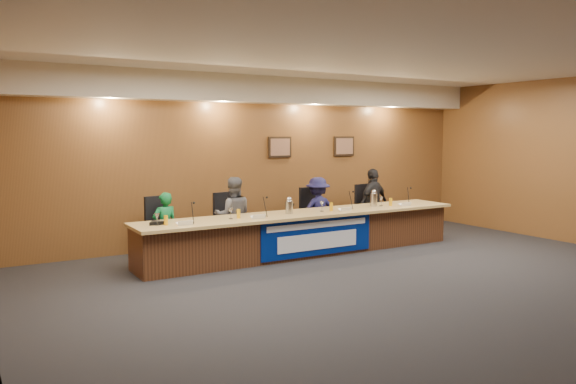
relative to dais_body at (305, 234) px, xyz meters
name	(u,v)px	position (x,y,z in m)	size (l,w,h in m)	color
floor	(397,285)	(0.00, -2.40, -0.35)	(10.00, 10.00, 0.00)	black
ceiling	(402,53)	(0.00, -2.40, 2.85)	(10.00, 8.00, 0.04)	silver
wall_back	(262,160)	(0.00, 1.60, 1.25)	(10.00, 0.04, 3.20)	brown
soffit	(267,90)	(0.00, 1.35, 2.60)	(10.00, 0.50, 0.50)	beige
dais_body	(305,234)	(0.00, 0.00, 0.00)	(6.00, 0.80, 0.70)	#482715
dais_top	(306,214)	(0.00, -0.05, 0.38)	(6.10, 0.95, 0.05)	tan
banner	(318,236)	(0.00, -0.41, 0.03)	(2.20, 0.02, 0.65)	navy
banner_text_upper	(318,225)	(0.00, -0.43, 0.23)	(2.00, 0.01, 0.10)	silver
banner_text_lower	(318,241)	(0.00, -0.43, -0.05)	(1.60, 0.01, 0.28)	silver
wall_photo_left	(280,147)	(0.40, 1.57, 1.50)	(0.52, 0.04, 0.42)	black
wall_photo_right	(344,146)	(2.00, 1.57, 1.50)	(0.52, 0.04, 0.42)	black
panelist_a	(165,227)	(-2.32, 0.66, 0.23)	(0.42, 0.28, 1.16)	#0C5D2B
panelist_b	(233,216)	(-1.08, 0.66, 0.33)	(0.66, 0.52, 1.37)	#535258
panelist_c	(318,211)	(0.71, 0.66, 0.29)	(0.83, 0.48, 1.29)	#14133D
panelist_d	(373,203)	(2.08, 0.66, 0.36)	(0.83, 0.34, 1.41)	black
office_chair_a	(163,233)	(-2.32, 0.76, 0.13)	(0.48, 0.48, 0.08)	black
office_chair_b	(231,226)	(-1.08, 0.76, 0.13)	(0.48, 0.48, 0.08)	black
office_chair_c	(315,218)	(0.71, 0.76, 0.13)	(0.48, 0.48, 0.08)	black
office_chair_d	(370,213)	(2.08, 0.76, 0.13)	(0.48, 0.48, 0.08)	black
nameplate_a	(186,222)	(-2.32, -0.31, 0.45)	(0.24, 0.06, 0.09)	white
microphone_a	(192,223)	(-2.17, -0.18, 0.41)	(0.07, 0.07, 0.02)	black
juice_glass_a	(166,220)	(-2.56, -0.13, 0.47)	(0.06, 0.06, 0.15)	orange
water_glass_a	(157,219)	(-2.68, -0.08, 0.49)	(0.08, 0.08, 0.18)	silver
nameplate_b	(259,216)	(-1.06, -0.29, 0.45)	(0.24, 0.06, 0.09)	white
microphone_b	(264,216)	(-0.88, -0.12, 0.41)	(0.07, 0.07, 0.02)	black
juice_glass_b	(239,214)	(-1.32, -0.07, 0.47)	(0.06, 0.06, 0.15)	orange
water_glass_b	(231,214)	(-1.47, -0.08, 0.49)	(0.08, 0.08, 0.18)	silver
nameplate_c	(346,209)	(0.69, -0.28, 0.45)	(0.24, 0.06, 0.09)	white
microphone_c	(350,209)	(0.89, -0.12, 0.41)	(0.07, 0.07, 0.02)	black
juice_glass_c	(331,207)	(0.47, -0.13, 0.47)	(0.06, 0.06, 0.15)	orange
water_glass_c	(322,206)	(0.29, -0.11, 0.49)	(0.08, 0.08, 0.18)	silver
nameplate_d	(406,204)	(2.08, -0.31, 0.45)	(0.24, 0.06, 0.09)	white
microphone_d	(407,204)	(2.26, -0.13, 0.41)	(0.07, 0.07, 0.02)	black
juice_glass_d	(391,202)	(1.86, -0.12, 0.47)	(0.06, 0.06, 0.15)	orange
water_glass_d	(381,201)	(1.67, -0.07, 0.49)	(0.08, 0.08, 0.18)	silver
carafe_mid	(289,207)	(-0.35, -0.03, 0.51)	(0.13, 0.13, 0.22)	silver
carafe_right	(374,200)	(1.54, -0.01, 0.52)	(0.13, 0.13, 0.25)	silver
speakerphone	(157,223)	(-2.66, 0.01, 0.43)	(0.32, 0.32, 0.05)	black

